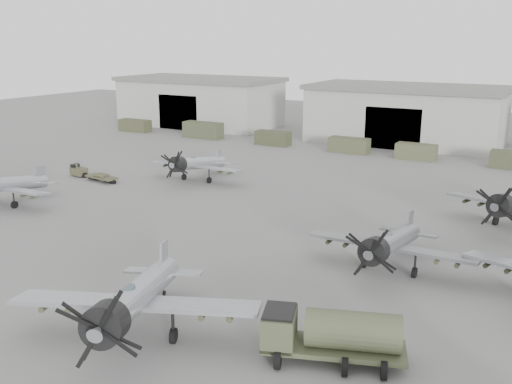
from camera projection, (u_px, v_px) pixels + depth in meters
ground at (136, 293)px, 35.70m from camera, size 220.00×220.00×0.00m
hangar_left at (200, 101)px, 104.70m from camera, size 29.00×14.80×8.70m
hangar_center at (406, 114)px, 86.71m from camera, size 29.00×14.80×8.70m
support_truck_0 at (135, 125)px, 98.08m from camera, size 5.67×2.20×2.00m
support_truck_1 at (203, 130)px, 91.29m from camera, size 6.62×2.20×2.57m
support_truck_2 at (273, 138)px, 85.35m from camera, size 5.27×2.20×2.08m
support_truck_3 at (349, 145)px, 79.65m from camera, size 5.60×2.20×2.08m
support_truck_4 at (416, 152)px, 75.23m from camera, size 5.20×2.20×2.04m
aircraft_near_1 at (134, 300)px, 29.41m from camera, size 12.90×11.68×5.26m
aircraft_mid_2 at (390, 243)px, 38.30m from camera, size 11.52×10.37×4.64m
aircraft_far_0 at (195, 164)px, 63.11m from camera, size 11.12×10.00×4.46m
fuel_tanker at (332, 332)px, 27.81m from camera, size 7.37×4.77×2.70m
tug_trailer at (87, 174)px, 65.08m from camera, size 7.17×2.21×1.42m
ground_crew at (77, 171)px, 65.57m from camera, size 0.52×0.64×1.52m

